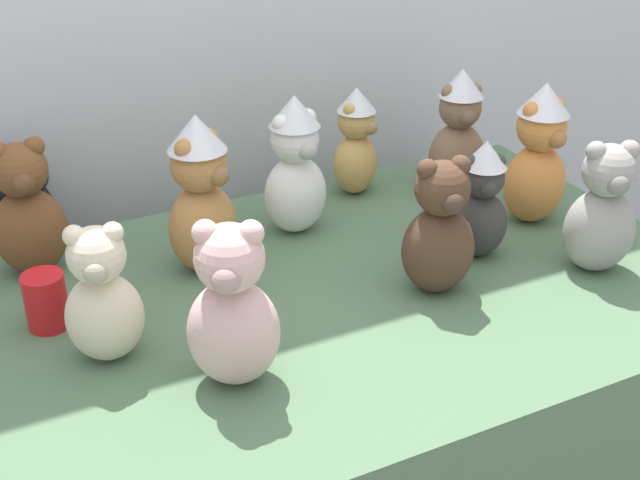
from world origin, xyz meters
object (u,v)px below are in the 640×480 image
(teddy_bear_ginger, at_px, (538,155))
(teddy_bear_chestnut, at_px, (27,212))
(teddy_bear_caramel, at_px, (201,196))
(party_cup_red, at_px, (46,301))
(teddy_bear_blush, at_px, (232,310))
(teddy_bear_charcoal, at_px, (481,201))
(teddy_bear_ash, at_px, (602,212))
(teddy_bear_mocha, at_px, (458,132))
(display_table, at_px, (320,438))
(teddy_bear_cream, at_px, (102,298))
(teddy_bear_honey, at_px, (356,142))
(instrument_case, at_px, (16,326))
(teddy_bear_snow, at_px, (295,167))
(teddy_bear_cocoa, at_px, (439,231))

(teddy_bear_ginger, bearing_deg, teddy_bear_chestnut, 161.58)
(teddy_bear_caramel, distance_m, party_cup_red, 0.37)
(party_cup_red, bearing_deg, teddy_bear_blush, -50.60)
(teddy_bear_charcoal, bearing_deg, teddy_bear_blush, -145.35)
(teddy_bear_charcoal, bearing_deg, teddy_bear_ash, -21.93)
(teddy_bear_blush, distance_m, teddy_bear_mocha, 0.93)
(teddy_bear_ginger, xyz_separation_m, party_cup_red, (-1.11, 0.05, -0.11))
(display_table, distance_m, teddy_bear_blush, 0.62)
(teddy_bear_chestnut, distance_m, teddy_bear_mocha, 1.03)
(teddy_bear_ginger, bearing_deg, teddy_bear_cream, -178.76)
(teddy_bear_caramel, distance_m, teddy_bear_mocha, 0.71)
(teddy_bear_cream, height_order, teddy_bear_honey, teddy_bear_honey)
(teddy_bear_chestnut, distance_m, teddy_bear_ash, 1.18)
(teddy_bear_charcoal, bearing_deg, teddy_bear_cream, -160.00)
(teddy_bear_caramel, height_order, party_cup_red, teddy_bear_caramel)
(instrument_case, bearing_deg, teddy_bear_ginger, -29.03)
(teddy_bear_charcoal, relative_size, teddy_bear_ginger, 0.79)
(teddy_bear_ash, relative_size, party_cup_red, 2.64)
(teddy_bear_caramel, relative_size, teddy_bear_charcoal, 1.29)
(teddy_bear_caramel, bearing_deg, teddy_bear_snow, -14.09)
(teddy_bear_cream, distance_m, teddy_bear_blush, 0.24)
(instrument_case, bearing_deg, teddy_bear_blush, -73.55)
(instrument_case, distance_m, teddy_bear_honey, 0.97)
(teddy_bear_blush, bearing_deg, instrument_case, 137.25)
(display_table, bearing_deg, teddy_bear_chestnut, 145.33)
(display_table, height_order, teddy_bear_blush, teddy_bear_blush)
(teddy_bear_caramel, height_order, teddy_bear_charcoal, teddy_bear_caramel)
(teddy_bear_blush, bearing_deg, teddy_bear_mocha, 59.46)
(instrument_case, bearing_deg, teddy_bear_charcoal, -37.64)
(display_table, height_order, teddy_bear_ash, teddy_bear_ash)
(teddy_bear_caramel, xyz_separation_m, teddy_bear_charcoal, (0.55, -0.21, -0.04))
(teddy_bear_charcoal, distance_m, party_cup_red, 0.91)
(instrument_case, height_order, teddy_bear_ginger, teddy_bear_ginger)
(teddy_bear_ginger, relative_size, teddy_bear_cocoa, 1.16)
(teddy_bear_charcoal, relative_size, teddy_bear_mocha, 0.85)
(teddy_bear_charcoal, bearing_deg, teddy_bear_mocha, 82.53)
(instrument_case, distance_m, teddy_bear_chestnut, 0.52)
(teddy_bear_snow, xyz_separation_m, teddy_bear_honey, (0.22, 0.12, -0.02))
(display_table, relative_size, teddy_bear_charcoal, 6.15)
(teddy_bear_snow, relative_size, teddy_bear_ash, 1.12)
(teddy_bear_snow, xyz_separation_m, teddy_bear_mocha, (0.46, 0.03, -0.01))
(teddy_bear_chestnut, bearing_deg, teddy_bear_cream, -77.54)
(teddy_bear_cream, bearing_deg, teddy_bear_ginger, 21.11)
(display_table, distance_m, teddy_bear_charcoal, 0.64)
(teddy_bear_charcoal, relative_size, teddy_bear_ash, 0.92)
(teddy_bear_cream, height_order, teddy_bear_mocha, teddy_bear_mocha)
(display_table, bearing_deg, teddy_bear_charcoal, -1.79)
(teddy_bear_mocha, distance_m, party_cup_red, 1.06)
(teddy_bear_honey, bearing_deg, teddy_bear_caramel, 172.97)
(teddy_bear_blush, bearing_deg, teddy_bear_ash, 28.93)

